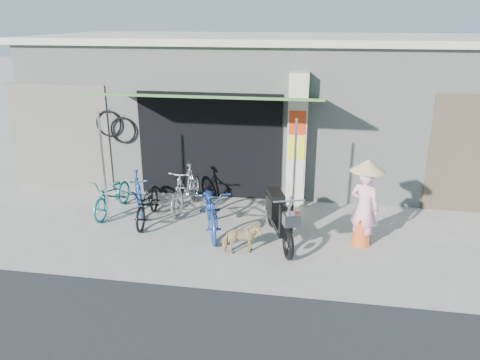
% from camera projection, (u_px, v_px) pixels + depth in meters
% --- Properties ---
extents(ground, '(80.00, 80.00, 0.00)m').
position_uv_depth(ground, '(242.00, 248.00, 8.80)').
color(ground, '#ABA59B').
rests_on(ground, ground).
extents(bicycle_shop, '(12.30, 5.30, 3.66)m').
position_uv_depth(bicycle_shop, '(272.00, 104.00, 12.94)').
color(bicycle_shop, '#9A9F97').
rests_on(bicycle_shop, ground).
extents(shop_pillar, '(0.42, 0.44, 3.00)m').
position_uv_depth(shop_pillar, '(297.00, 141.00, 10.45)').
color(shop_pillar, beige).
rests_on(shop_pillar, ground).
extents(awning, '(4.60, 1.88, 2.72)m').
position_uv_depth(awning, '(211.00, 99.00, 9.63)').
color(awning, '#355D2A').
rests_on(awning, ground).
extents(neighbour_left, '(2.60, 0.06, 2.60)m').
position_uv_depth(neighbour_left, '(60.00, 137.00, 11.57)').
color(neighbour_left, '#6B665B').
rests_on(neighbour_left, ground).
extents(bike_teal, '(0.65, 1.65, 0.85)m').
position_uv_depth(bike_teal, '(113.00, 195.00, 10.25)').
color(bike_teal, '#1B7D79').
rests_on(bike_teal, ground).
extents(bike_blue, '(1.04, 1.53, 0.90)m').
position_uv_depth(bike_blue, '(138.00, 193.00, 10.27)').
color(bike_blue, '#204394').
rests_on(bike_blue, ground).
extents(bike_black, '(0.69, 1.63, 0.83)m').
position_uv_depth(bike_black, '(148.00, 203.00, 9.81)').
color(bike_black, black).
rests_on(bike_black, ground).
extents(bike_silver, '(0.64, 1.76, 1.04)m').
position_uv_depth(bike_silver, '(186.00, 188.00, 10.38)').
color(bike_silver, silver).
rests_on(bike_silver, ground).
extents(bike_navy, '(1.21, 2.02, 1.00)m').
position_uv_depth(bike_navy, '(211.00, 208.00, 9.34)').
color(bike_navy, navy).
rests_on(bike_navy, ground).
extents(street_dog, '(0.76, 0.53, 0.59)m').
position_uv_depth(street_dog, '(242.00, 239.00, 8.49)').
color(street_dog, tan).
rests_on(street_dog, ground).
extents(moped, '(0.84, 1.93, 1.12)m').
position_uv_depth(moped, '(279.00, 216.00, 8.94)').
color(moped, black).
rests_on(moped, ground).
extents(nun, '(0.66, 0.64, 1.69)m').
position_uv_depth(nun, '(364.00, 203.00, 8.68)').
color(nun, '#FBA9C3').
rests_on(nun, ground).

